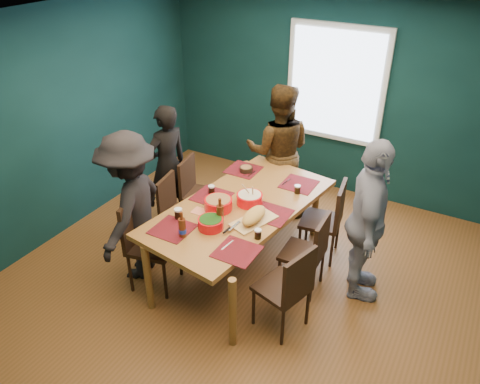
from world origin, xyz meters
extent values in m
cube|color=brown|center=(0.00, 0.00, -0.01)|extent=(5.00, 5.00, 0.01)
cube|color=silver|center=(0.00, 0.00, 2.70)|extent=(5.00, 5.00, 0.01)
cube|color=#103636|center=(-2.50, 0.00, 1.35)|extent=(0.01, 5.00, 2.70)
cube|color=#103636|center=(0.00, 2.50, 1.35)|extent=(5.00, 0.01, 2.70)
cube|color=#103636|center=(0.00, -2.50, 1.35)|extent=(5.00, 0.01, 2.70)
cube|color=white|center=(0.00, 2.47, 1.55)|extent=(1.35, 0.06, 1.55)
cube|color=#A96932|center=(-0.18, 0.21, 0.81)|extent=(1.41, 2.33, 0.05)
cylinder|color=#A96932|center=(-0.66, -0.79, 0.39)|extent=(0.08, 0.08, 0.78)
cylinder|color=#A96932|center=(0.30, -0.79, 0.39)|extent=(0.08, 0.08, 0.78)
cylinder|color=#A96932|center=(-0.66, 1.22, 0.39)|extent=(0.08, 0.08, 0.78)
cylinder|color=#A96932|center=(0.30, 1.22, 0.39)|extent=(0.08, 0.08, 0.78)
cube|color=black|center=(-1.03, 0.73, 0.44)|extent=(0.47, 0.47, 0.04)
cube|color=black|center=(-1.22, 0.70, 0.69)|extent=(0.11, 0.41, 0.45)
cylinder|color=black|center=(-1.18, 0.52, 0.21)|extent=(0.03, 0.03, 0.42)
cylinder|color=black|center=(-0.83, 0.58, 0.21)|extent=(0.03, 0.03, 0.42)
cylinder|color=black|center=(-1.24, 0.87, 0.21)|extent=(0.03, 0.03, 0.42)
cylinder|color=black|center=(-0.89, 0.93, 0.21)|extent=(0.03, 0.03, 0.42)
cube|color=black|center=(-1.00, 0.26, 0.43)|extent=(0.46, 0.46, 0.04)
cube|color=black|center=(-1.18, 0.23, 0.67)|extent=(0.10, 0.40, 0.44)
cylinder|color=black|center=(-1.15, 0.06, 0.21)|extent=(0.03, 0.03, 0.41)
cylinder|color=black|center=(-0.81, 0.11, 0.21)|extent=(0.03, 0.03, 0.41)
cylinder|color=black|center=(-1.20, 0.40, 0.21)|extent=(0.03, 0.03, 0.41)
cylinder|color=black|center=(-0.86, 0.45, 0.21)|extent=(0.03, 0.03, 0.41)
cube|color=black|center=(-0.84, -0.46, 0.50)|extent=(0.55, 0.55, 0.04)
cube|color=black|center=(-1.05, -0.51, 0.77)|extent=(0.15, 0.46, 0.51)
cylinder|color=black|center=(-0.99, -0.70, 0.24)|extent=(0.04, 0.04, 0.47)
cylinder|color=black|center=(-0.60, -0.61, 0.24)|extent=(0.04, 0.04, 0.47)
cylinder|color=black|center=(-1.08, -0.31, 0.24)|extent=(0.04, 0.04, 0.47)
cylinder|color=black|center=(-0.69, -0.23, 0.24)|extent=(0.04, 0.04, 0.47)
cube|color=black|center=(0.50, 0.87, 0.47)|extent=(0.50, 0.50, 0.04)
cube|color=black|center=(0.69, 0.91, 0.72)|extent=(0.11, 0.44, 0.48)
cylinder|color=black|center=(0.34, 0.66, 0.22)|extent=(0.03, 0.03, 0.45)
cylinder|color=black|center=(0.71, 0.72, 0.22)|extent=(0.03, 0.03, 0.45)
cylinder|color=black|center=(0.28, 1.03, 0.22)|extent=(0.03, 0.03, 0.45)
cylinder|color=black|center=(0.65, 1.09, 0.22)|extent=(0.03, 0.03, 0.45)
cube|color=black|center=(0.54, 0.25, 0.44)|extent=(0.43, 0.43, 0.04)
cube|color=black|center=(0.73, 0.25, 0.69)|extent=(0.06, 0.41, 0.45)
cylinder|color=black|center=(0.37, 0.06, 0.21)|extent=(0.03, 0.03, 0.42)
cylinder|color=black|center=(0.72, 0.08, 0.21)|extent=(0.03, 0.03, 0.42)
cylinder|color=black|center=(0.36, 0.42, 0.21)|extent=(0.03, 0.03, 0.42)
cylinder|color=black|center=(0.71, 0.43, 0.21)|extent=(0.03, 0.03, 0.42)
cube|color=black|center=(0.58, -0.36, 0.46)|extent=(0.53, 0.53, 0.04)
cube|color=black|center=(0.77, -0.41, 0.72)|extent=(0.16, 0.42, 0.47)
cylinder|color=black|center=(0.35, -0.48, 0.22)|extent=(0.03, 0.03, 0.44)
cylinder|color=black|center=(0.71, -0.58, 0.22)|extent=(0.03, 0.03, 0.44)
cylinder|color=black|center=(0.46, -0.13, 0.22)|extent=(0.03, 0.03, 0.44)
cylinder|color=black|center=(0.81, -0.23, 0.22)|extent=(0.03, 0.03, 0.44)
imported|color=black|center=(-1.48, 0.66, 0.78)|extent=(0.53, 0.66, 1.56)
imported|color=black|center=(-0.35, 1.52, 0.88)|extent=(1.04, 0.94, 1.76)
imported|color=white|center=(1.09, 0.48, 0.88)|extent=(0.72, 1.11, 1.75)
imported|color=black|center=(-1.14, -0.40, 0.84)|extent=(0.88, 1.21, 1.68)
cylinder|color=red|center=(-0.34, 0.03, 0.89)|extent=(0.29, 0.29, 0.12)
cylinder|color=#5E9134|center=(-0.34, 0.03, 0.94)|extent=(0.26, 0.26, 0.02)
cylinder|color=red|center=(-0.11, 0.29, 0.89)|extent=(0.28, 0.28, 0.11)
cylinder|color=beige|center=(-0.11, 0.29, 0.94)|extent=(0.24, 0.24, 0.02)
cylinder|color=tan|center=(-0.08, 0.29, 0.98)|extent=(0.08, 0.15, 0.22)
cylinder|color=tan|center=(-0.14, 0.29, 0.98)|extent=(0.07, 0.16, 0.22)
cylinder|color=red|center=(-0.23, -0.30, 0.89)|extent=(0.25, 0.25, 0.11)
cylinder|color=#1B4A12|center=(-0.23, -0.30, 0.93)|extent=(0.22, 0.22, 0.02)
cube|color=#DEB277|center=(0.09, 0.01, 0.84)|extent=(0.38, 0.53, 0.02)
ellipsoid|color=gold|center=(0.09, 0.01, 0.91)|extent=(0.29, 0.41, 0.11)
cube|color=#AFAEB5|center=(-0.03, -0.19, 0.86)|extent=(0.04, 0.19, 0.00)
cylinder|color=black|center=(-0.05, -0.29, 0.86)|extent=(0.03, 0.11, 0.02)
sphere|color=#205513|center=(0.09, -0.10, 0.91)|extent=(0.03, 0.03, 0.03)
sphere|color=#205513|center=(0.09, 0.01, 0.91)|extent=(0.03, 0.03, 0.03)
sphere|color=#205513|center=(0.09, 0.11, 0.91)|extent=(0.03, 0.03, 0.03)
cylinder|color=black|center=(-0.49, 0.90, 0.86)|extent=(0.16, 0.16, 0.06)
cylinder|color=#5E9134|center=(-0.49, 0.90, 0.89)|extent=(0.13, 0.13, 0.02)
cylinder|color=#4C1E0D|center=(-0.38, -0.55, 0.93)|extent=(0.07, 0.07, 0.20)
cylinder|color=#4C1E0D|center=(-0.38, -0.55, 1.07)|extent=(0.03, 0.03, 0.08)
cylinder|color=#172EA1|center=(-0.38, -0.55, 0.90)|extent=(0.07, 0.07, 0.04)
cylinder|color=#4C1E0D|center=(-0.19, -0.18, 0.93)|extent=(0.07, 0.07, 0.20)
cylinder|color=#4C1E0D|center=(-0.19, -0.18, 1.08)|extent=(0.03, 0.03, 0.08)
cylinder|color=black|center=(-0.60, -0.31, 0.89)|extent=(0.08, 0.08, 0.11)
cylinder|color=silver|center=(-0.60, -0.31, 0.94)|extent=(0.08, 0.08, 0.02)
cylinder|color=black|center=(0.25, -0.22, 0.88)|extent=(0.07, 0.07, 0.09)
cylinder|color=silver|center=(0.25, -0.22, 0.92)|extent=(0.07, 0.07, 0.01)
cylinder|color=black|center=(0.24, 0.74, 0.88)|extent=(0.06, 0.06, 0.09)
cylinder|color=silver|center=(0.24, 0.74, 0.92)|extent=(0.07, 0.07, 0.01)
cylinder|color=black|center=(-0.57, 0.27, 0.88)|extent=(0.07, 0.07, 0.10)
cylinder|color=silver|center=(-0.57, 0.27, 0.92)|extent=(0.07, 0.07, 0.01)
cube|color=#E07F5E|center=(0.14, 0.27, 0.83)|extent=(0.16, 0.16, 0.00)
cube|color=#E07F5E|center=(-0.50, -0.10, 0.83)|extent=(0.14, 0.14, 0.00)
cube|color=#E07F5E|center=(0.13, -0.43, 0.83)|extent=(0.18, 0.18, 0.00)
camera|label=1|loc=(1.87, -3.44, 3.46)|focal=35.00mm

